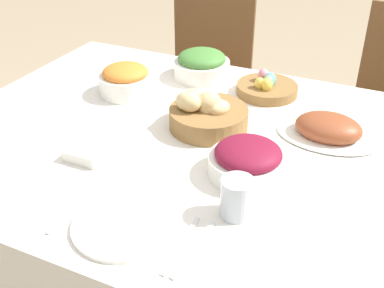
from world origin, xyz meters
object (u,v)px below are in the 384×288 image
at_px(dinner_plate, 124,225).
at_px(butter_dish, 84,155).
at_px(spoon, 194,249).
at_px(beet_salad_bowl, 248,160).
at_px(carrot_bowl, 126,80).
at_px(fork, 72,209).
at_px(bread_basket, 207,113).
at_px(egg_basket, 267,87).
at_px(ham_platter, 328,129).
at_px(green_salad_bowl, 202,65).
at_px(chair_far_left, 202,78).
at_px(drinking_cup, 237,198).
at_px(knife, 181,245).

xyz_separation_m(dinner_plate, butter_dish, (-0.24, 0.19, 0.01)).
bearing_deg(spoon, beet_salad_bowl, 91.05).
bearing_deg(carrot_bowl, fork, -69.91).
distance_m(bread_basket, egg_basket, 0.32).
bearing_deg(ham_platter, fork, -128.66).
distance_m(egg_basket, green_salad_bowl, 0.27).
relative_size(egg_basket, spoon, 1.10).
height_order(green_salad_bowl, butter_dish, green_salad_bowl).
height_order(bread_basket, carrot_bowl, bread_basket).
xyz_separation_m(ham_platter, carrot_bowl, (-0.70, 0.00, 0.03)).
height_order(ham_platter, green_salad_bowl, green_salad_bowl).
height_order(bread_basket, green_salad_bowl, bread_basket).
height_order(beet_salad_bowl, fork, beet_salad_bowl).
bearing_deg(spoon, egg_basket, 99.18).
distance_m(egg_basket, beet_salad_bowl, 0.50).
relative_size(green_salad_bowl, carrot_bowl, 1.13).
height_order(bread_basket, beet_salad_bowl, bread_basket).
relative_size(carrot_bowl, dinner_plate, 0.78).
xyz_separation_m(bread_basket, carrot_bowl, (-0.35, 0.10, 0.00)).
bearing_deg(chair_far_left, bread_basket, -64.57).
bearing_deg(dinner_plate, ham_platter, 60.82).
bearing_deg(fork, beet_salad_bowl, 41.31).
bearing_deg(egg_basket, ham_platter, -39.37).
bearing_deg(spoon, green_salad_bowl, 115.56).
xyz_separation_m(ham_platter, dinner_plate, (-0.34, -0.60, -0.02)).
xyz_separation_m(fork, drinking_cup, (0.36, 0.15, 0.05)).
distance_m(knife, drinking_cup, 0.17).
height_order(carrot_bowl, drinking_cup, carrot_bowl).
bearing_deg(butter_dish, beet_salad_bowl, 16.41).
xyz_separation_m(chair_far_left, knife, (0.54, -1.32, 0.23)).
height_order(chair_far_left, butter_dish, chair_far_left).
bearing_deg(spoon, knife, -177.48).
distance_m(chair_far_left, butter_dish, 1.17).
bearing_deg(chair_far_left, green_salad_bowl, -65.90).
distance_m(fork, spoon, 0.32).
distance_m(carrot_bowl, butter_dish, 0.43).
height_order(green_salad_bowl, beet_salad_bowl, green_salad_bowl).
height_order(carrot_bowl, fork, carrot_bowl).
relative_size(beet_salad_bowl, dinner_plate, 0.86).
height_order(bread_basket, ham_platter, bread_basket).
distance_m(knife, butter_dish, 0.43).
relative_size(egg_basket, carrot_bowl, 1.15).
distance_m(chair_far_left, beet_salad_bowl, 1.19).
bearing_deg(dinner_plate, knife, 0.00).
xyz_separation_m(egg_basket, knife, (0.06, -0.81, -0.02)).
distance_m(chair_far_left, spoon, 1.46).
height_order(ham_platter, spoon, ham_platter).
bearing_deg(knife, spoon, -2.52).
bearing_deg(ham_platter, knife, -107.59).
relative_size(egg_basket, green_salad_bowl, 1.02).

